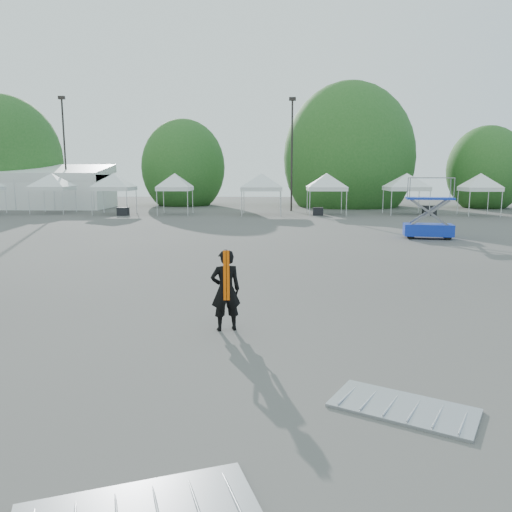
{
  "coord_description": "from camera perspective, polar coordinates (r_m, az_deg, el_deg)",
  "views": [
    {
      "loc": [
        1.33,
        -12.63,
        3.27
      ],
      "look_at": [
        0.94,
        -0.71,
        1.3
      ],
      "focal_mm": 35.0,
      "sensor_mm": 36.0,
      "label": 1
    }
  ],
  "objects": [
    {
      "name": "ground",
      "position": [
        13.12,
        -4.0,
        -5.08
      ],
      "size": [
        120.0,
        120.0,
        0.0
      ],
      "primitive_type": "plane",
      "color": "#474442",
      "rests_on": "ground"
    },
    {
      "name": "man",
      "position": [
        10.47,
        -3.49,
        -3.9
      ],
      "size": [
        0.72,
        0.57,
        1.73
      ],
      "rotation": [
        0.0,
        0.0,
        3.42
      ],
      "color": "black",
      "rests_on": "ground"
    },
    {
      "name": "tree_far_w",
      "position": [
        57.55,
        -26.87,
        9.63
      ],
      "size": [
        4.8,
        4.8,
        7.3
      ],
      "color": "#382314",
      "rests_on": "ground"
    },
    {
      "name": "tree_far_e",
      "position": [
        53.77,
        24.82,
        8.89
      ],
      "size": [
        3.84,
        3.84,
        5.84
      ],
      "color": "#382314",
      "rests_on": "ground"
    },
    {
      "name": "light_pole_east",
      "position": [
        44.72,
        4.13,
        12.22
      ],
      "size": [
        0.6,
        0.25,
        9.8
      ],
      "color": "black",
      "rests_on": "ground"
    },
    {
      "name": "tree_mid_e",
      "position": [
        52.22,
        10.53,
        10.93
      ],
      "size": [
        5.12,
        5.12,
        7.79
      ],
      "color": "#382314",
      "rests_on": "ground"
    },
    {
      "name": "tree_mid_w",
      "position": [
        53.46,
        -8.28,
        9.98
      ],
      "size": [
        4.16,
        4.16,
        6.33
      ],
      "color": "#382314",
      "rests_on": "ground"
    },
    {
      "name": "tent_h",
      "position": [
        43.28,
        24.31,
        8.27
      ],
      "size": [
        3.74,
        3.74,
        3.88
      ],
      "color": "silver",
      "rests_on": "ground"
    },
    {
      "name": "tent_g",
      "position": [
        42.64,
        16.85,
        8.69
      ],
      "size": [
        4.53,
        4.53,
        3.88
      ],
      "color": "silver",
      "rests_on": "ground"
    },
    {
      "name": "barrier_mid",
      "position": [
        7.6,
        16.49,
        -16.24
      ],
      "size": [
        2.18,
        1.8,
        0.06
      ],
      "rotation": [
        0.0,
        0.0,
        -0.51
      ],
      "color": "#ABAEB3",
      "rests_on": "ground"
    },
    {
      "name": "crate_mid",
      "position": [
        40.21,
        7.09,
        5.08
      ],
      "size": [
        0.84,
        0.66,
        0.63
      ],
      "primitive_type": "cube",
      "rotation": [
        0.0,
        0.0,
        -0.04
      ],
      "color": "black",
      "rests_on": "ground"
    },
    {
      "name": "tent_f",
      "position": [
        40.89,
        8.09,
        8.98
      ],
      "size": [
        4.32,
        4.32,
        3.88
      ],
      "color": "silver",
      "rests_on": "ground"
    },
    {
      "name": "crate_east",
      "position": [
        42.36,
        19.2,
        4.94
      ],
      "size": [
        0.99,
        0.78,
        0.76
      ],
      "primitive_type": "cube",
      "rotation": [
        0.0,
        0.0,
        -0.03
      ],
      "color": "black",
      "rests_on": "ground"
    },
    {
      "name": "tent_b",
      "position": [
        45.43,
        -22.33,
        8.41
      ],
      "size": [
        4.21,
        4.21,
        3.88
      ],
      "color": "silver",
      "rests_on": "ground"
    },
    {
      "name": "light_pole_west",
      "position": [
        50.54,
        -21.04,
        11.59
      ],
      "size": [
        0.6,
        0.25,
        10.3
      ],
      "color": "black",
      "rests_on": "ground"
    },
    {
      "name": "marquee",
      "position": [
        53.06,
        -24.39,
        7.14
      ],
      "size": [
        15.0,
        6.25,
        4.23
      ],
      "color": "white",
      "rests_on": "ground"
    },
    {
      "name": "crate_west",
      "position": [
        41.09,
        -14.95,
        4.94
      ],
      "size": [
        0.88,
        0.71,
        0.65
      ],
      "primitive_type": "cube",
      "rotation": [
        0.0,
        0.0,
        -0.08
      ],
      "color": "black",
      "rests_on": "ground"
    },
    {
      "name": "tent_d",
      "position": [
        41.19,
        -9.28,
        8.95
      ],
      "size": [
        3.74,
        3.74,
        3.88
      ],
      "color": "silver",
      "rests_on": "ground"
    },
    {
      "name": "tent_c",
      "position": [
        42.62,
        -15.97,
        8.73
      ],
      "size": [
        4.27,
        4.27,
        3.88
      ],
      "color": "silver",
      "rests_on": "ground"
    },
    {
      "name": "scissor_lift",
      "position": [
        26.88,
        19.19,
        5.2
      ],
      "size": [
        2.56,
        1.56,
        3.09
      ],
      "rotation": [
        0.0,
        0.0,
        -0.16
      ],
      "color": "#0D0C9C",
      "rests_on": "ground"
    },
    {
      "name": "tent_e",
      "position": [
        40.39,
        0.66,
        9.07
      ],
      "size": [
        4.6,
        4.6,
        3.88
      ],
      "color": "silver",
      "rests_on": "ground"
    }
  ]
}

